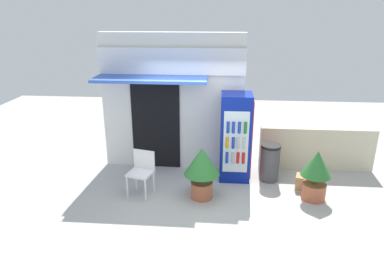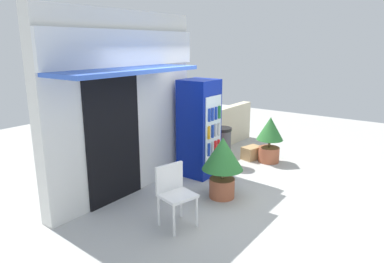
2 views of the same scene
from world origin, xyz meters
TOP-DOWN VIEW (x-y plane):
  - ground at (0.00, 0.00)m, footprint 16.00×16.00m
  - storefront_building at (-0.69, 1.57)m, footprint 3.16×1.07m
  - drink_cooler at (0.74, 1.04)m, footprint 0.66×0.69m
  - plastic_chair at (-1.11, 0.19)m, footprint 0.54×0.53m
  - potted_plant_near_shop at (0.08, 0.11)m, footprint 0.69×0.69m
  - potted_plant_curbside at (2.25, 0.23)m, footprint 0.57×0.57m
  - trash_bin at (1.49, 0.99)m, footprint 0.42×0.42m
  - stone_boundary_wall at (2.61, 1.64)m, footprint 2.54×0.22m
  - cardboard_box at (2.20, 0.62)m, footprint 0.49×0.38m

SIDE VIEW (x-z plane):
  - ground at x=0.00m, z-range 0.00..0.00m
  - cardboard_box at x=2.20m, z-range 0.00..0.28m
  - trash_bin at x=1.49m, z-range 0.00..0.81m
  - stone_boundary_wall at x=2.61m, z-range 0.00..0.99m
  - plastic_chair at x=-1.11m, z-range 0.09..0.97m
  - potted_plant_curbside at x=2.25m, z-range 0.08..1.08m
  - potted_plant_near_shop at x=0.08m, z-range 0.13..1.18m
  - drink_cooler at x=0.74m, z-range 0.00..1.88m
  - storefront_building at x=-0.69m, z-range 0.06..3.11m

